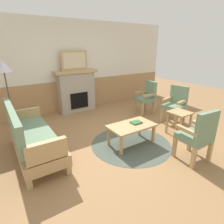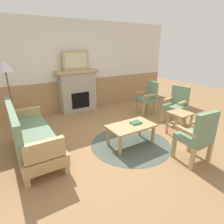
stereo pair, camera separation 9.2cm
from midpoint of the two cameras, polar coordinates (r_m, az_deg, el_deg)
The scene contains 13 objects.
ground_plane at distance 4.12m, azimuth 3.27°, elevation -8.62°, with size 14.00×14.00×0.00m, color #997047.
wall_back at distance 5.96m, azimuth -11.42°, elevation 13.22°, with size 7.20×0.14×2.70m.
fireplace at distance 5.84m, azimuth -10.09°, elevation 6.61°, with size 1.30×0.44×1.28m.
framed_picture at distance 5.71m, azimuth -10.65°, elevation 15.50°, with size 0.80×0.04×0.56m.
couch at distance 3.70m, azimuth -23.03°, elevation -6.94°, with size 0.70×1.80×0.98m.
coffee_table at distance 3.80m, azimuth 6.64°, elevation -4.80°, with size 0.96×0.56×0.44m.
round_rug at distance 3.98m, azimuth 6.42°, elevation -9.81°, with size 1.68×1.68×0.01m, color #4C564C.
book_on_table at distance 3.87m, azimuth 8.05°, elevation -3.28°, with size 0.22×0.17×0.03m, color #33663D.
armchair_near_fireplace at distance 5.14m, azimuth 19.96°, elevation 2.57°, with size 0.55×0.55×0.98m.
armchair_by_window_left at distance 5.64m, azimuth 11.56°, elevation 4.84°, with size 0.54×0.54×0.98m.
armchair_front_left at distance 3.49m, azimuth 25.70°, elevation -6.40°, with size 0.52×0.52×0.98m.
side_table at distance 4.47m, azimuth 20.89°, elevation -1.51°, with size 0.44×0.44×0.55m.
floor_lamp_by_couch at distance 4.73m, azimuth -29.71°, elevation 11.10°, with size 0.36×0.36×1.68m.
Camera 2 is at (-2.08, -2.96, 1.97)m, focal length 29.46 mm.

